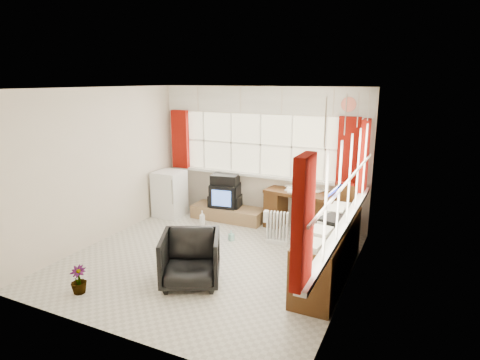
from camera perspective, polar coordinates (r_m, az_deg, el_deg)
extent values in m
plane|color=beige|center=(6.11, -4.45, -11.24)|extent=(4.00, 4.00, 0.00)
plane|color=beige|center=(7.45, 3.00, 3.55)|extent=(4.00, 0.00, 4.00)
plane|color=beige|center=(4.16, -18.60, -5.79)|extent=(4.00, 0.00, 4.00)
plane|color=beige|center=(6.89, -19.28, 1.90)|extent=(0.00, 4.00, 4.00)
plane|color=beige|center=(5.03, 15.50, -2.13)|extent=(0.00, 4.00, 4.00)
plane|color=white|center=(5.53, -4.95, 12.89)|extent=(4.00, 4.00, 0.00)
plane|color=#F2E9BF|center=(7.40, 2.96, 5.04)|extent=(3.60, 0.00, 3.60)
cube|color=white|center=(7.48, 2.78, 0.61)|extent=(3.70, 0.12, 0.05)
cube|color=white|center=(7.92, -5.16, 5.60)|extent=(0.03, 0.02, 1.10)
cube|color=white|center=(7.64, -1.26, 5.34)|extent=(0.03, 0.02, 1.10)
cube|color=white|center=(7.39, 2.93, 5.03)|extent=(0.03, 0.02, 1.10)
cube|color=white|center=(7.19, 7.37, 4.68)|extent=(0.03, 0.02, 1.10)
cube|color=white|center=(7.03, 12.03, 4.27)|extent=(0.03, 0.02, 1.10)
plane|color=#F2E9BF|center=(4.98, 15.42, 0.10)|extent=(0.00, 3.60, 3.60)
cube|color=white|center=(5.16, 14.56, -6.12)|extent=(0.12, 3.70, 0.05)
cube|color=white|center=(3.85, 12.08, -3.79)|extent=(0.02, 0.03, 1.10)
cube|color=white|center=(4.41, 13.90, -1.59)|extent=(0.02, 0.03, 1.10)
cube|color=white|center=(4.99, 15.31, 0.11)|extent=(0.02, 0.03, 1.10)
cube|color=white|center=(5.56, 16.42, 1.46)|extent=(0.02, 0.03, 1.10)
cube|color=white|center=(6.15, 17.33, 2.56)|extent=(0.02, 0.03, 1.10)
cube|color=maroon|center=(8.12, -8.48, 5.75)|extent=(0.35, 0.10, 1.15)
cube|color=maroon|center=(6.88, 15.14, 3.93)|extent=(0.35, 0.10, 1.15)
cube|color=maroon|center=(6.54, 17.24, 3.28)|extent=(0.10, 0.35, 1.15)
cube|color=maroon|center=(3.40, 8.95, -5.94)|extent=(0.10, 0.35, 1.15)
cube|color=white|center=(7.30, 2.98, 11.24)|extent=(3.95, 0.08, 0.48)
cube|color=white|center=(4.86, 15.80, 9.31)|extent=(0.08, 3.95, 0.48)
cube|color=#4B2B11|center=(7.12, 8.76, -1.79)|extent=(1.31, 0.77, 0.06)
cube|color=#4B2B11|center=(7.42, 5.33, -3.90)|extent=(0.36, 0.58, 0.65)
cube|color=#4B2B11|center=(7.05, 12.17, -5.13)|extent=(0.36, 0.58, 0.65)
cube|color=white|center=(7.11, 8.78, -1.50)|extent=(0.25, 0.31, 0.02)
cube|color=white|center=(7.11, 8.78, -1.47)|extent=(0.25, 0.31, 0.02)
cube|color=white|center=(7.11, 8.78, -1.43)|extent=(0.25, 0.31, 0.02)
cube|color=white|center=(7.11, 8.78, -1.40)|extent=(0.25, 0.31, 0.02)
cube|color=white|center=(7.10, 8.78, -1.37)|extent=(0.25, 0.31, 0.02)
cube|color=white|center=(7.10, 8.78, -1.34)|extent=(0.25, 0.31, 0.02)
cylinder|color=#FFAC0A|center=(7.12, 10.35, -1.55)|extent=(0.09, 0.09, 0.02)
cylinder|color=#FFAC0A|center=(7.07, 10.41, -0.16)|extent=(0.02, 0.02, 0.36)
cone|color=#FFAC0A|center=(7.04, 10.46, 0.94)|extent=(0.16, 0.15, 0.14)
cube|color=black|center=(6.75, 13.83, -8.92)|extent=(0.52, 0.52, 0.04)
cylinder|color=silver|center=(6.67, 13.94, -7.15)|extent=(0.06, 0.06, 0.49)
cube|color=#4B2B11|center=(6.59, 14.06, -5.18)|extent=(0.50, 0.49, 0.06)
cube|color=#4B2B11|center=(6.69, 14.99, -2.59)|extent=(0.37, 0.14, 0.47)
cube|color=maroon|center=(6.68, 15.00, -2.44)|extent=(0.41, 0.16, 0.49)
imported|color=black|center=(5.35, -7.06, -11.10)|extent=(1.00, 1.01, 0.69)
cube|color=white|center=(6.69, 5.27, -8.61)|extent=(0.38, 0.20, 0.07)
cube|color=white|center=(6.62, 3.95, -6.35)|extent=(0.04, 0.11, 0.46)
cube|color=white|center=(6.61, 4.40, -6.39)|extent=(0.04, 0.11, 0.46)
cube|color=white|center=(6.60, 4.86, -6.43)|extent=(0.04, 0.11, 0.46)
cube|color=white|center=(6.59, 5.32, -6.47)|extent=(0.04, 0.11, 0.46)
cube|color=white|center=(6.58, 5.78, -6.51)|extent=(0.04, 0.11, 0.46)
cube|color=white|center=(6.58, 6.25, -6.54)|extent=(0.04, 0.11, 0.46)
cube|color=white|center=(6.57, 6.71, -6.58)|extent=(0.04, 0.11, 0.46)
cube|color=#4B2B11|center=(5.56, 12.50, -9.98)|extent=(0.50, 2.00, 0.75)
cube|color=white|center=(4.68, 10.16, -8.90)|extent=(0.24, 0.32, 0.10)
cube|color=white|center=(5.04, 11.38, -7.25)|extent=(0.24, 0.32, 0.10)
cube|color=white|center=(5.41, 12.42, -5.82)|extent=(0.24, 0.32, 0.10)
cube|color=white|center=(5.78, 13.33, -4.57)|extent=(0.24, 0.32, 0.10)
cube|color=white|center=(6.15, 14.13, -3.47)|extent=(0.24, 0.32, 0.10)
cube|color=black|center=(5.39, 13.12, -5.78)|extent=(0.39, 0.45, 0.12)
cube|color=#9E7B4F|center=(7.71, -1.70, -4.72)|extent=(1.40, 0.50, 0.25)
cube|color=black|center=(7.66, -2.08, -2.14)|extent=(0.54, 0.50, 0.44)
cube|color=#4E79DE|center=(7.45, -2.68, -2.62)|extent=(0.37, 0.07, 0.30)
cube|color=black|center=(7.69, -2.13, -2.94)|extent=(0.65, 0.47, 0.22)
cube|color=black|center=(7.63, -2.14, -1.41)|extent=(0.60, 0.44, 0.21)
cube|color=black|center=(7.58, -2.15, 0.06)|extent=(0.54, 0.42, 0.20)
cube|color=white|center=(7.95, -9.97, -1.93)|extent=(0.54, 0.54, 0.89)
cube|color=silver|center=(7.58, -9.60, -1.69)|extent=(0.02, 0.02, 0.47)
imported|color=silver|center=(7.40, -5.40, -5.44)|extent=(0.16, 0.16, 0.29)
imported|color=#90D7CB|center=(6.74, -1.25, -7.90)|extent=(0.11, 0.11, 0.17)
imported|color=black|center=(5.54, -21.97, -13.04)|extent=(0.26, 0.26, 0.36)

